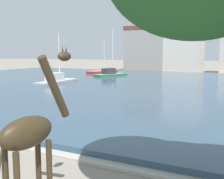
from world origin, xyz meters
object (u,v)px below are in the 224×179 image
Objects in this scene: sailboat_green at (112,75)px; sailboat_red at (105,72)px; giraffe_statue at (31,135)px; sailboat_grey at (59,81)px.

sailboat_red is at bearing 127.72° from sailboat_green.
sailboat_grey reaches higher than giraffe_statue.
sailboat_red reaches higher than sailboat_grey.
sailboat_grey is (-17.25, 23.50, -1.65)m from giraffe_statue.
sailboat_green reaches higher than sailboat_grey.
giraffe_statue is 46.82m from sailboat_red.
sailboat_red is 7.56m from sailboat_green.
sailboat_green reaches higher than sailboat_red.
sailboat_grey is 0.98× the size of sailboat_red.
sailboat_grey is at bearing -95.69° from sailboat_green.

